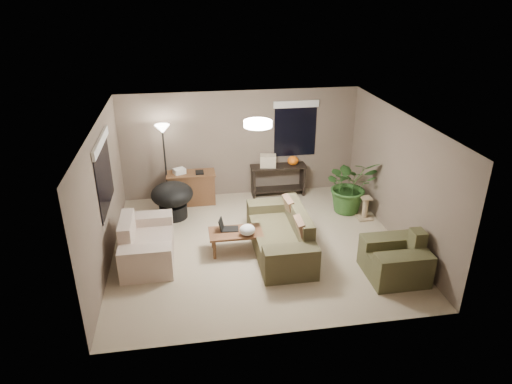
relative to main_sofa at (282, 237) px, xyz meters
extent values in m
plane|color=tan|center=(-0.42, 0.25, -0.29)|extent=(5.50, 5.50, 0.00)
plane|color=white|center=(-0.42, 0.25, 2.21)|extent=(5.50, 5.50, 0.00)
plane|color=#6E5E51|center=(-0.42, 2.75, 0.96)|extent=(5.50, 0.00, 5.50)
plane|color=#6E5E51|center=(-0.42, -2.25, 0.96)|extent=(5.50, 0.00, 5.50)
plane|color=#6E5E51|center=(-3.17, 0.25, 0.96)|extent=(0.00, 5.00, 5.00)
plane|color=#6E5E51|center=(2.33, 0.25, 0.96)|extent=(0.00, 5.00, 5.00)
cube|color=brown|center=(-0.04, 0.00, -0.08)|extent=(0.95, 1.48, 0.42)
cube|color=#4C472D|center=(0.32, 0.00, 0.34)|extent=(0.22, 1.48, 0.43)
cube|color=#454029|center=(-0.04, -0.92, 0.01)|extent=(0.95, 0.36, 0.60)
cube|color=#49442C|center=(-0.04, 0.92, 0.01)|extent=(0.95, 0.36, 0.60)
cube|color=#8C7251|center=(0.26, -0.45, 0.36)|extent=(0.24, 0.45, 0.47)
cube|color=#8C7251|center=(0.26, 0.45, 0.36)|extent=(0.27, 0.47, 0.47)
cube|color=#BDB2A1|center=(-2.49, 0.11, -0.08)|extent=(0.90, 0.88, 0.42)
cube|color=beige|center=(-2.83, 0.11, 0.34)|extent=(0.22, 0.88, 0.43)
cube|color=beige|center=(-2.49, -0.51, 0.01)|extent=(0.90, 0.36, 0.60)
cube|color=beige|center=(-2.49, 0.73, 0.01)|extent=(0.90, 0.36, 0.60)
cube|color=#4B492D|center=(1.75, -1.12, -0.08)|extent=(0.95, 0.28, 0.42)
cube|color=#4F4D2F|center=(2.11, -1.12, 0.34)|extent=(0.22, 0.28, 0.43)
cube|color=#49482C|center=(1.75, -1.44, 0.01)|extent=(0.95, 0.36, 0.60)
cube|color=#49482C|center=(1.75, -0.80, 0.01)|extent=(0.95, 0.36, 0.60)
cube|color=brown|center=(-0.87, 0.11, 0.11)|extent=(1.00, 0.55, 0.04)
cylinder|color=brown|center=(-1.29, -0.09, -0.10)|extent=(0.06, 0.06, 0.38)
cylinder|color=brown|center=(-0.45, -0.09, -0.10)|extent=(0.06, 0.06, 0.38)
cylinder|color=brown|center=(-1.29, 0.31, -0.10)|extent=(0.06, 0.06, 0.38)
cylinder|color=brown|center=(-0.45, 0.31, -0.10)|extent=(0.06, 0.06, 0.38)
cube|color=black|center=(-0.97, 0.21, 0.13)|extent=(0.35, 0.26, 0.02)
cube|color=black|center=(-1.13, 0.21, 0.25)|extent=(0.13, 0.24, 0.22)
ellipsoid|color=white|center=(-0.67, -0.04, 0.23)|extent=(0.35, 0.33, 0.20)
cube|color=brown|center=(-1.62, 2.37, 0.06)|extent=(1.05, 0.45, 0.71)
cube|color=brown|center=(-1.62, 2.37, 0.44)|extent=(1.10, 0.50, 0.04)
cube|color=silver|center=(-1.87, 2.37, 0.52)|extent=(0.31, 0.29, 0.12)
cube|color=black|center=(-1.42, 2.32, 0.48)|extent=(0.18, 0.22, 0.04)
cube|color=black|center=(0.44, 2.50, 0.44)|extent=(1.30, 0.40, 0.04)
cube|color=black|center=(-0.16, 2.50, 0.06)|extent=(0.05, 0.38, 0.71)
cube|color=black|center=(1.04, 2.50, 0.06)|extent=(0.05, 0.38, 0.71)
cube|color=black|center=(0.44, 2.50, -0.14)|extent=(1.25, 0.36, 0.03)
ellipsoid|color=orange|center=(0.79, 2.50, 0.56)|extent=(0.32, 0.32, 0.21)
cube|color=beige|center=(0.19, 2.50, 0.59)|extent=(0.41, 0.34, 0.28)
cylinder|color=black|center=(-2.04, 1.72, -0.14)|extent=(0.60, 0.60, 0.30)
ellipsoid|color=black|center=(-2.04, 1.72, 0.26)|extent=(0.90, 0.90, 0.50)
cylinder|color=black|center=(-2.16, 2.32, -0.28)|extent=(0.28, 0.28, 0.02)
cylinder|color=black|center=(-2.16, 2.32, 0.61)|extent=(0.04, 0.04, 1.78)
cone|color=white|center=(-2.16, 2.32, 1.53)|extent=(0.32, 0.32, 0.18)
cylinder|color=white|center=(-0.42, 0.25, 2.15)|extent=(0.50, 0.50, 0.10)
imported|color=#2D5923|center=(1.82, 1.41, 0.20)|extent=(1.14, 1.26, 0.98)
cube|color=tan|center=(2.05, 1.00, -0.28)|extent=(0.32, 0.32, 0.03)
cylinder|color=tan|center=(2.05, 1.00, -0.04)|extent=(0.12, 0.12, 0.44)
cube|color=tan|center=(2.05, 1.00, 0.19)|extent=(0.22, 0.22, 0.03)
cube|color=black|center=(-3.16, 0.55, 1.26)|extent=(0.01, 1.50, 1.30)
cube|color=white|center=(-3.14, 0.55, 1.86)|extent=(0.05, 1.56, 0.16)
cube|color=black|center=(0.88, 2.74, 1.26)|extent=(1.00, 0.01, 1.30)
cube|color=white|center=(0.88, 2.72, 1.86)|extent=(1.06, 0.05, 0.16)
camera|label=1|loc=(-1.67, -7.32, 4.33)|focal=32.00mm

